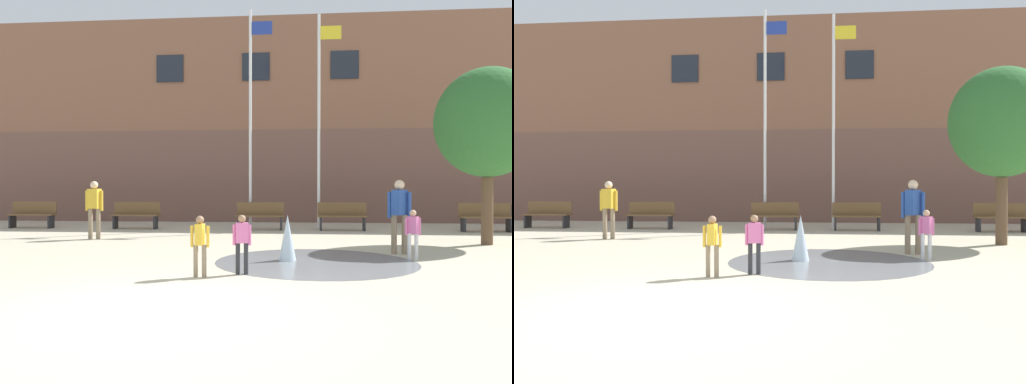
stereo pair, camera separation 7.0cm
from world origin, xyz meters
The scene contains 16 objects.
ground_plane centered at (0.00, 0.00, 0.00)m, with size 100.00×100.00×0.00m, color #BCB299.
library_building centered at (0.00, 17.19, 4.13)m, with size 36.00×6.05×8.26m.
splash_fountain centered at (1.83, 4.00, 0.21)m, with size 3.86×3.86×0.89m.
park_bench_left_of_flagpoles centered at (-7.48, 10.83, 0.48)m, with size 1.60×0.44×0.91m.
park_bench_under_left_flagpole centered at (-3.79, 10.80, 0.48)m, with size 1.60×0.44×0.91m.
park_bench_under_right_flagpole centered at (0.45, 10.81, 0.48)m, with size 1.60×0.44×0.91m.
park_bench_near_trashcan centered at (3.15, 10.83, 0.48)m, with size 1.60×0.44×0.91m.
park_bench_far_right centered at (7.64, 10.72, 0.48)m, with size 1.60×0.44×0.91m.
child_with_pink_shirt centered at (4.02, 4.43, 0.58)m, with size 0.31×0.23×0.99m.
adult_watching centered at (-3.84, 7.51, 0.93)m, with size 0.50×0.29×1.59m.
child_running centered at (0.20, 2.16, 0.58)m, with size 0.31×0.22×0.99m.
adult_in_red centered at (3.91, 5.21, 0.93)m, with size 0.50×0.39×1.59m.
child_in_fountain centered at (0.84, 2.47, 0.58)m, with size 0.31×0.17×0.99m.
flagpole_left centered at (0.10, 11.37, 3.99)m, with size 0.80×0.10×7.49m.
flagpole_right centered at (2.43, 11.37, 3.87)m, with size 0.80×0.10×7.27m.
street_tree_near_building centered at (6.41, 7.15, 3.02)m, with size 2.56×2.56×4.40m.
Camera 2 is at (1.88, -5.68, 1.47)m, focal length 35.00 mm.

